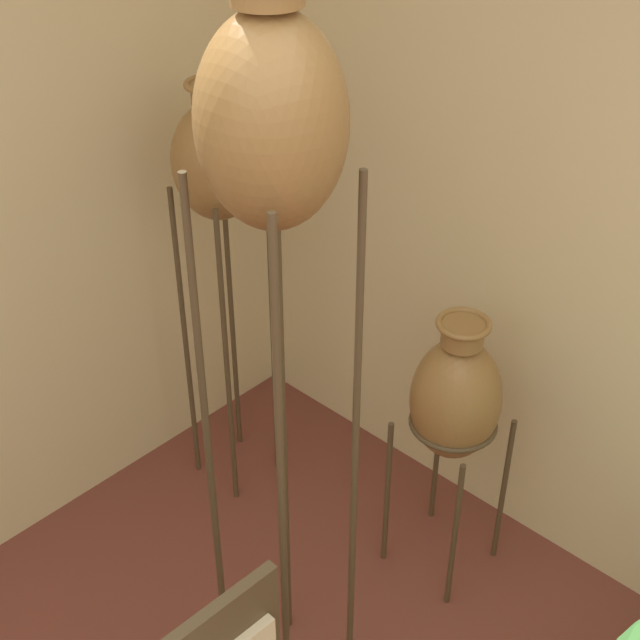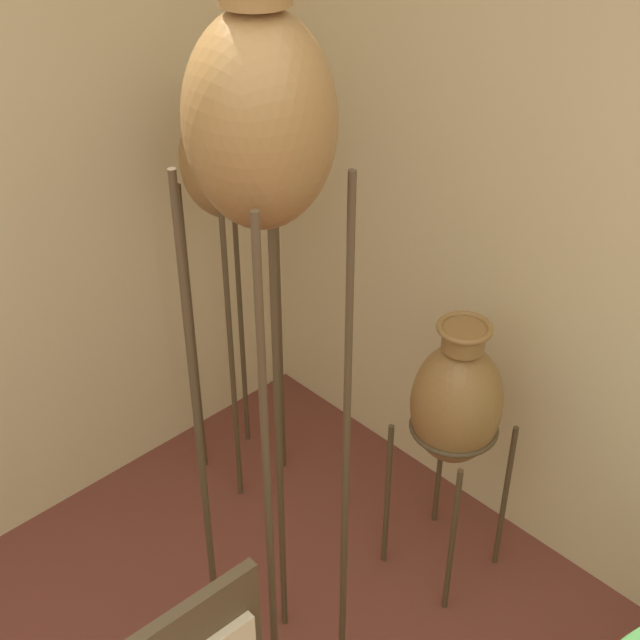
# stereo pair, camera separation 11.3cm
# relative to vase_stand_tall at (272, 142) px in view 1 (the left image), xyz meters

# --- Properties ---
(vase_stand_tall) EXTENTS (0.33, 0.33, 2.21)m
(vase_stand_tall) POSITION_rel_vase_stand_tall_xyz_m (0.00, 0.00, 0.00)
(vase_stand_tall) COLOR #473823
(vase_stand_tall) RESTS_ON ground_plane
(vase_stand_medium) EXTENTS (0.31, 0.31, 1.65)m
(vase_stand_medium) POSITION_rel_vase_stand_tall_xyz_m (0.54, 0.84, -0.51)
(vase_stand_medium) COLOR #473823
(vase_stand_medium) RESTS_ON ground_plane
(vase_stand_short) EXTENTS (0.31, 0.31, 1.06)m
(vase_stand_short) POSITION_rel_vase_stand_tall_xyz_m (0.74, -0.06, -1.11)
(vase_stand_short) COLOR #473823
(vase_stand_short) RESTS_ON ground_plane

